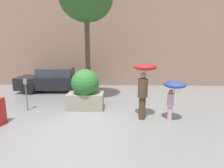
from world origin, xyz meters
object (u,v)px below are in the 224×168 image
at_px(planter_box, 85,89).
at_px(person_adult, 144,79).
at_px(parked_car_near, 56,80).
at_px(parking_meter, 26,88).
at_px(street_tree, 86,0).
at_px(person_child, 174,89).

bearing_deg(planter_box, person_adult, -23.68).
xyz_separation_m(planter_box, parked_car_near, (-2.31, 3.18, -0.20)).
height_order(planter_box, parking_meter, planter_box).
height_order(person_adult, street_tree, street_tree).
bearing_deg(parking_meter, street_tree, 34.14).
bearing_deg(planter_box, parking_meter, -173.32).
bearing_deg(person_adult, parking_meter, 112.38).
xyz_separation_m(person_child, parked_car_near, (-5.58, 4.40, -0.51)).
height_order(planter_box, person_adult, person_adult).
bearing_deg(street_tree, person_adult, -44.30).
bearing_deg(parked_car_near, person_child, -131.21).
relative_size(person_child, parked_car_near, 0.32).
distance_m(planter_box, parking_meter, 2.40).
distance_m(planter_box, parked_car_near, 3.94).
bearing_deg(person_adult, parked_car_near, 78.79).
relative_size(parked_car_near, street_tree, 0.78).
bearing_deg(street_tree, parked_car_near, 139.80).
distance_m(person_child, parking_meter, 5.74).
height_order(planter_box, street_tree, street_tree).
relative_size(planter_box, person_child, 1.18).
relative_size(person_adult, person_child, 1.41).
xyz_separation_m(planter_box, parking_meter, (-2.38, -0.28, 0.09)).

